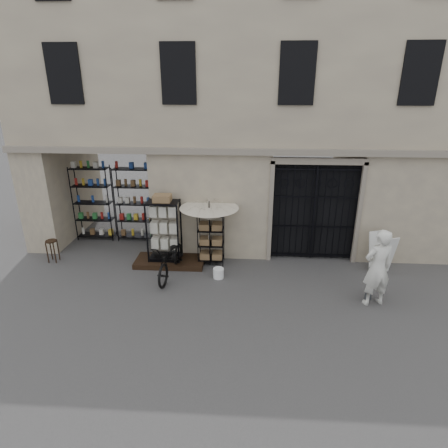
# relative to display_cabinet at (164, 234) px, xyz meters

# --- Properties ---
(ground) EXTENTS (80.00, 80.00, 0.00)m
(ground) POSITION_rel_display_cabinet_xyz_m (2.53, -1.58, -0.94)
(ground) COLOR black
(ground) RESTS_ON ground
(main_building) EXTENTS (14.00, 4.00, 9.00)m
(main_building) POSITION_rel_display_cabinet_xyz_m (2.53, 2.42, 3.56)
(main_building) COLOR tan
(main_building) RESTS_ON ground
(shop_recess) EXTENTS (3.00, 1.70, 3.00)m
(shop_recess) POSITION_rel_display_cabinet_xyz_m (-1.97, 1.22, 0.56)
(shop_recess) COLOR black
(shop_recess) RESTS_ON ground
(shop_shelving) EXTENTS (2.70, 0.50, 2.50)m
(shop_shelving) POSITION_rel_display_cabinet_xyz_m (-2.02, 1.72, 0.31)
(shop_shelving) COLOR black
(shop_shelving) RESTS_ON ground
(iron_gate) EXTENTS (2.50, 0.21, 3.00)m
(iron_gate) POSITION_rel_display_cabinet_xyz_m (4.28, 0.69, 0.56)
(iron_gate) COLOR black
(iron_gate) RESTS_ON ground
(step_platform) EXTENTS (2.00, 0.90, 0.15)m
(step_platform) POSITION_rel_display_cabinet_xyz_m (0.13, -0.03, -0.86)
(step_platform) COLOR black
(step_platform) RESTS_ON ground
(display_cabinet) EXTENTS (0.95, 0.68, 1.90)m
(display_cabinet) POSITION_rel_display_cabinet_xyz_m (0.00, 0.00, 0.00)
(display_cabinet) COLOR black
(display_cabinet) RESTS_ON step_platform
(wire_rack) EXTENTS (0.85, 0.74, 1.63)m
(wire_rack) POSITION_rel_display_cabinet_xyz_m (1.33, 0.11, -0.14)
(wire_rack) COLOR black
(wire_rack) RESTS_ON ground
(market_umbrella) EXTENTS (1.85, 1.87, 2.33)m
(market_umbrella) POSITION_rel_display_cabinet_xyz_m (1.31, -0.03, 0.74)
(market_umbrella) COLOR black
(market_umbrella) RESTS_ON ground
(white_bucket) EXTENTS (0.32, 0.32, 0.28)m
(white_bucket) POSITION_rel_display_cabinet_xyz_m (1.61, -0.77, -0.80)
(white_bucket) COLOR white
(white_bucket) RESTS_ON ground
(bicycle) EXTENTS (0.80, 1.09, 1.94)m
(bicycle) POSITION_rel_display_cabinet_xyz_m (0.32, -0.73, -0.94)
(bicycle) COLOR black
(bicycle) RESTS_ON ground
(wooden_stool) EXTENTS (0.39, 0.39, 0.67)m
(wooden_stool) POSITION_rel_display_cabinet_xyz_m (-3.35, -0.08, -0.58)
(wooden_stool) COLOR black
(wooden_stool) RESTS_ON ground
(steel_bollard) EXTENTS (0.21, 0.21, 0.85)m
(steel_bollard) POSITION_rel_display_cabinet_xyz_m (5.38, -1.60, -0.51)
(steel_bollard) COLOR #545B63
(steel_bollard) RESTS_ON ground
(shopkeeper) EXTENTS (1.18, 2.03, 0.46)m
(shopkeeper) POSITION_rel_display_cabinet_xyz_m (5.42, -1.79, -0.94)
(shopkeeper) COLOR silver
(shopkeeper) RESTS_ON ground
(easel_sign) EXTENTS (0.69, 0.74, 1.12)m
(easel_sign) POSITION_rel_display_cabinet_xyz_m (6.09, -0.15, -0.36)
(easel_sign) COLOR silver
(easel_sign) RESTS_ON ground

